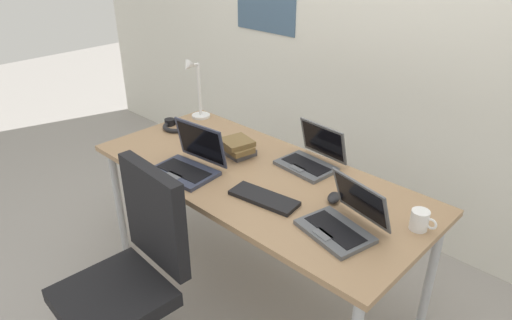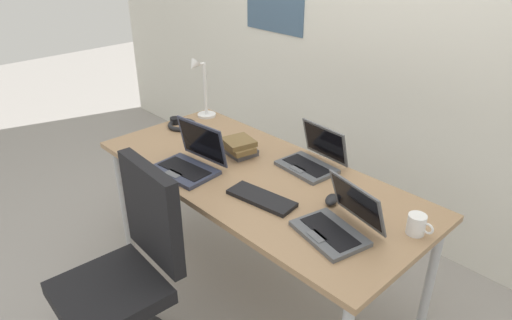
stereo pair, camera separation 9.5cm
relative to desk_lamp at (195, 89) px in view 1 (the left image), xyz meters
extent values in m
plane|color=gray|center=(0.80, -0.28, -0.94)|extent=(12.00, 12.00, 0.00)
cube|color=silver|center=(0.80, 0.82, 0.36)|extent=(6.00, 0.12, 2.60)
cube|color=#9E7A56|center=(0.80, -0.28, -0.21)|extent=(1.80, 0.80, 0.03)
cylinder|color=#B2B5BA|center=(-0.04, -0.62, -0.58)|extent=(0.04, 0.04, 0.71)
cylinder|color=#B2B5BA|center=(-0.04, 0.06, -0.58)|extent=(0.04, 0.04, 0.71)
cylinder|color=#B2B5BA|center=(1.64, 0.06, -0.58)|extent=(0.04, 0.04, 0.71)
cylinder|color=white|center=(0.00, 0.03, -0.19)|extent=(0.12, 0.12, 0.02)
cylinder|color=white|center=(0.00, 0.03, -0.01)|extent=(0.02, 0.02, 0.34)
cylinder|color=white|center=(0.00, -0.01, 0.16)|extent=(0.01, 0.08, 0.01)
cone|color=white|center=(0.00, -0.05, 0.16)|extent=(0.07, 0.09, 0.09)
cube|color=#33384C|center=(0.53, -0.53, -0.19)|extent=(0.34, 0.25, 0.02)
cube|color=black|center=(0.53, -0.53, -0.18)|extent=(0.29, 0.15, 0.00)
cube|color=#595B60|center=(0.54, -0.60, -0.18)|extent=(0.09, 0.06, 0.00)
cube|color=#33384C|center=(0.52, -0.40, -0.07)|extent=(0.32, 0.08, 0.22)
cube|color=black|center=(0.52, -0.40, -0.07)|extent=(0.29, 0.06, 0.18)
cube|color=#515459|center=(1.38, -0.42, -0.19)|extent=(0.33, 0.26, 0.02)
cube|color=black|center=(1.38, -0.42, -0.18)|extent=(0.28, 0.17, 0.00)
cube|color=#595B60|center=(1.37, -0.48, -0.18)|extent=(0.09, 0.06, 0.00)
cube|color=#515459|center=(1.41, -0.28, -0.08)|extent=(0.30, 0.14, 0.19)
cube|color=black|center=(1.41, -0.29, -0.08)|extent=(0.27, 0.12, 0.16)
cube|color=#515459|center=(0.94, -0.05, -0.19)|extent=(0.31, 0.22, 0.02)
cube|color=black|center=(0.94, -0.05, -0.18)|extent=(0.26, 0.13, 0.00)
cube|color=#595B60|center=(0.94, -0.11, -0.18)|extent=(0.08, 0.05, 0.00)
cube|color=#515459|center=(0.95, 0.08, -0.08)|extent=(0.29, 0.08, 0.19)
cube|color=black|center=(0.95, 0.07, -0.08)|extent=(0.26, 0.07, 0.16)
cube|color=black|center=(1.00, -0.43, -0.19)|extent=(0.34, 0.17, 0.02)
ellipsoid|color=black|center=(1.23, -0.21, -0.18)|extent=(0.09, 0.11, 0.03)
cube|color=black|center=(0.30, -0.27, -0.19)|extent=(0.14, 0.15, 0.01)
torus|color=black|center=(0.04, -0.19, -0.18)|extent=(0.18, 0.18, 0.03)
cylinder|color=black|center=(-0.04, -0.19, -0.18)|extent=(0.06, 0.06, 0.04)
cylinder|color=black|center=(0.11, -0.19, -0.18)|extent=(0.06, 0.06, 0.04)
cube|color=#4C4C51|center=(0.57, -0.18, -0.18)|extent=(0.18, 0.16, 0.03)
cube|color=brown|center=(0.58, -0.20, -0.15)|extent=(0.20, 0.16, 0.03)
cube|color=brown|center=(0.58, -0.19, -0.12)|extent=(0.19, 0.18, 0.03)
cylinder|color=white|center=(1.62, -0.15, -0.15)|extent=(0.08, 0.08, 0.09)
torus|color=white|center=(1.67, -0.15, -0.15)|extent=(0.05, 0.01, 0.05)
cube|color=black|center=(0.71, -1.10, -0.52)|extent=(0.46, 0.46, 0.07)
cube|color=black|center=(0.73, -0.85, -0.21)|extent=(0.42, 0.08, 0.48)
camera|label=1|loc=(2.22, -1.76, 0.94)|focal=32.29mm
camera|label=2|loc=(2.29, -1.69, 0.94)|focal=32.29mm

